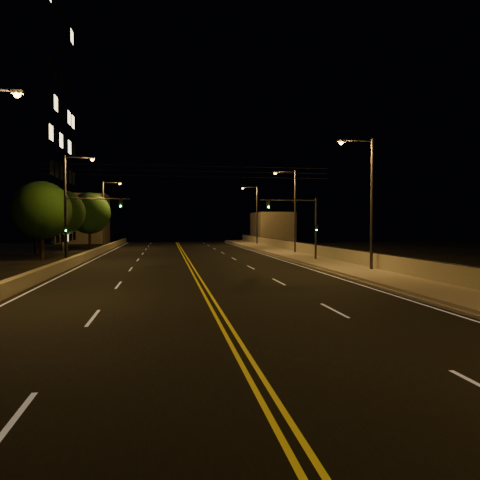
{
  "coord_description": "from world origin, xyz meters",
  "views": [
    {
      "loc": [
        -1.91,
        -6.67,
        3.37
      ],
      "look_at": [
        2.0,
        18.0,
        2.5
      ],
      "focal_mm": 35.0,
      "sensor_mm": 36.0,
      "label": 1
    }
  ],
  "objects": [
    {
      "name": "ground",
      "position": [
        0.0,
        0.0,
        0.0
      ],
      "size": [
        160.0,
        160.0,
        0.0
      ],
      "primitive_type": "plane",
      "color": "black",
      "rests_on": "ground"
    },
    {
      "name": "road",
      "position": [
        0.0,
        20.0,
        0.01
      ],
      "size": [
        18.0,
        120.0,
        0.02
      ],
      "primitive_type": "cube",
      "color": "black",
      "rests_on": "ground"
    },
    {
      "name": "sidewalk",
      "position": [
        10.8,
        20.0,
        0.15
      ],
      "size": [
        3.6,
        120.0,
        0.3
      ],
      "primitive_type": "cube",
      "color": "gray",
      "rests_on": "ground"
    },
    {
      "name": "curb",
      "position": [
        8.93,
        20.0,
        0.07
      ],
      "size": [
        0.14,
        120.0,
        0.15
      ],
      "primitive_type": "cube",
      "color": "gray",
      "rests_on": "ground"
    },
    {
      "name": "parapet_wall",
      "position": [
        12.45,
        20.0,
        0.8
      ],
      "size": [
        0.3,
        120.0,
        1.0
      ],
      "primitive_type": "cube",
      "color": "#9D9683",
      "rests_on": "sidewalk"
    },
    {
      "name": "jersey_barrier",
      "position": [
        -9.22,
        20.0,
        0.37
      ],
      "size": [
        0.45,
        120.0,
        0.75
      ],
      "primitive_type": "cube",
      "color": "#9D9683",
      "rests_on": "ground"
    },
    {
      "name": "distant_building_right",
      "position": [
        16.5,
        73.55,
        2.67
      ],
      "size": [
        6.0,
        10.0,
        5.34
      ],
      "primitive_type": "cube",
      "color": "gray",
      "rests_on": "ground"
    },
    {
      "name": "distant_building_left",
      "position": [
        -16.0,
        77.29,
        4.22
      ],
      "size": [
        8.0,
        8.0,
        8.44
      ],
      "primitive_type": "cube",
      "color": "gray",
      "rests_on": "ground"
    },
    {
      "name": "parapet_rail",
      "position": [
        12.45,
        20.0,
        1.33
      ],
      "size": [
        0.06,
        120.0,
        0.06
      ],
      "primitive_type": "cylinder",
      "rotation": [
        1.57,
        0.0,
        0.0
      ],
      "color": "black",
      "rests_on": "parapet_wall"
    },
    {
      "name": "lane_markings",
      "position": [
        0.0,
        19.93,
        0.02
      ],
      "size": [
        17.32,
        116.0,
        0.0
      ],
      "color": "silver",
      "rests_on": "road"
    },
    {
      "name": "streetlight_1",
      "position": [
        11.52,
        23.07,
        5.24
      ],
      "size": [
        2.55,
        0.28,
        9.07
      ],
      "color": "#2D2D33",
      "rests_on": "ground"
    },
    {
      "name": "streetlight_2",
      "position": [
        11.52,
        42.0,
        5.24
      ],
      "size": [
        2.55,
        0.28,
        9.07
      ],
      "color": "#2D2D33",
      "rests_on": "ground"
    },
    {
      "name": "streetlight_3",
      "position": [
        11.52,
        63.28,
        5.24
      ],
      "size": [
        2.55,
        0.28,
        9.07
      ],
      "color": "#2D2D33",
      "rests_on": "ground"
    },
    {
      "name": "streetlight_5",
      "position": [
        -9.92,
        34.16,
        5.24
      ],
      "size": [
        2.55,
        0.28,
        9.07
      ],
      "color": "#2D2D33",
      "rests_on": "ground"
    },
    {
      "name": "streetlight_6",
      "position": [
        -9.92,
        58.09,
        5.24
      ],
      "size": [
        2.55,
        0.28,
        9.07
      ],
      "color": "#2D2D33",
      "rests_on": "ground"
    },
    {
      "name": "traffic_signal_right",
      "position": [
        9.94,
        32.53,
        3.59
      ],
      "size": [
        5.11,
        0.31,
        5.6
      ],
      "color": "#2D2D33",
      "rests_on": "ground"
    },
    {
      "name": "traffic_signal_left",
      "position": [
        -8.74,
        32.53,
        3.59
      ],
      "size": [
        5.11,
        0.31,
        5.6
      ],
      "color": "#2D2D33",
      "rests_on": "ground"
    },
    {
      "name": "overhead_wires",
      "position": [
        0.0,
        29.5,
        7.4
      ],
      "size": [
        22.0,
        0.03,
        0.83
      ],
      "color": "black"
    },
    {
      "name": "tree_0",
      "position": [
        -13.31,
        39.07,
        4.61
      ],
      "size": [
        5.4,
        5.4,
        7.32
      ],
      "color": "black",
      "rests_on": "ground"
    },
    {
      "name": "tree_1",
      "position": [
        -16.02,
        47.22,
        4.24
      ],
      "size": [
        4.97,
        4.97,
        6.73
      ],
      "color": "black",
      "rests_on": "ground"
    },
    {
      "name": "tree_2",
      "position": [
        -14.44,
        53.08,
        4.72
      ],
      "size": [
        5.52,
        5.52,
        7.49
      ],
      "color": "black",
      "rests_on": "ground"
    },
    {
      "name": "tree_3",
      "position": [
        -12.08,
        58.63,
        4.79
      ],
      "size": [
        5.61,
        5.61,
        7.6
      ],
      "color": "black",
      "rests_on": "ground"
    }
  ]
}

